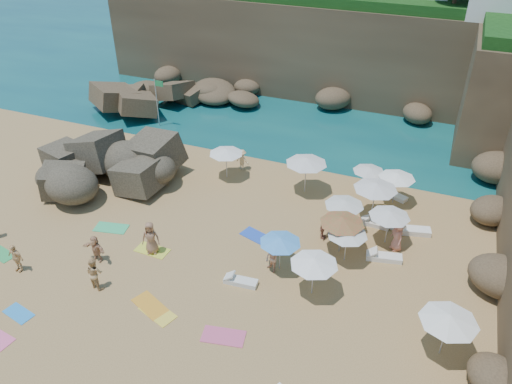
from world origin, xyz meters
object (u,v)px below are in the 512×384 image
at_px(person_stand_3, 323,227).
at_px(person_stand_5, 159,141).
at_px(parasol_0, 226,151).
at_px(person_stand_1, 95,273).
at_px(rock_outcrop, 101,182).
at_px(parasol_1, 397,176).
at_px(person_stand_4, 397,236).
at_px(lounger_0, 375,224).
at_px(person_stand_2, 242,160).
at_px(flag_pole, 158,97).
at_px(parasol_2, 376,186).

height_order(person_stand_3, person_stand_5, person_stand_5).
xyz_separation_m(parasol_0, person_stand_1, (-1.56, -11.83, -1.07)).
height_order(rock_outcrop, parasol_0, parasol_0).
height_order(parasol_1, person_stand_4, parasol_1).
bearing_deg(parasol_0, parasol_1, 5.44).
distance_m(lounger_0, person_stand_2, 10.07).
xyz_separation_m(parasol_0, person_stand_5, (-6.18, 1.68, -1.19)).
relative_size(parasol_1, person_stand_4, 1.22).
bearing_deg(rock_outcrop, flag_pole, 95.40).
distance_m(parasol_1, lounger_0, 3.36).
height_order(rock_outcrop, person_stand_2, person_stand_2).
bearing_deg(parasol_2, person_stand_4, -54.05).
distance_m(flag_pole, person_stand_2, 9.76).
bearing_deg(parasol_1, parasol_0, -174.56).
distance_m(parasol_0, parasol_1, 10.77).
bearing_deg(person_stand_3, person_stand_5, 71.47).
relative_size(flag_pole, person_stand_3, 2.64).
bearing_deg(rock_outcrop, parasol_1, 14.51).
distance_m(person_stand_1, person_stand_3, 12.09).
relative_size(parasol_1, person_stand_5, 1.48).
height_order(flag_pole, person_stand_2, flag_pole).
bearing_deg(parasol_0, person_stand_4, -16.73).
bearing_deg(lounger_0, person_stand_1, -137.05).
relative_size(flag_pole, parasol_0, 1.73).
bearing_deg(lounger_0, parasol_0, 172.37).
bearing_deg(flag_pole, person_stand_4, -23.80).
bearing_deg(parasol_1, parasol_2, -113.82).
xyz_separation_m(parasol_1, person_stand_1, (-12.28, -12.85, -1.04)).
distance_m(person_stand_2, person_stand_3, 8.85).
height_order(parasol_0, person_stand_3, parasol_0).
distance_m(flag_pole, lounger_0, 19.77).
bearing_deg(parasol_1, flag_pole, 167.43).
distance_m(parasol_2, person_stand_3, 3.92).
bearing_deg(person_stand_1, person_stand_5, -59.26).
distance_m(person_stand_4, person_stand_5, 18.46).
xyz_separation_m(flag_pole, person_stand_3, (15.85, -9.23, -1.74)).
height_order(parasol_1, lounger_0, parasol_1).
relative_size(person_stand_2, person_stand_4, 0.82).
xyz_separation_m(parasol_1, parasol_2, (-0.92, -2.08, 0.27)).
distance_m(rock_outcrop, person_stand_4, 18.93).
relative_size(parasol_2, lounger_0, 1.53).
height_order(person_stand_2, person_stand_5, person_stand_5).
distance_m(rock_outcrop, lounger_0, 17.60).
height_order(parasol_0, person_stand_5, parasol_0).
relative_size(parasol_0, parasol_2, 0.89).
xyz_separation_m(flag_pole, person_stand_1, (6.64, -17.07, -1.60)).
relative_size(parasol_0, lounger_0, 1.35).
xyz_separation_m(parasol_1, person_stand_5, (-16.90, 0.66, -1.17)).
xyz_separation_m(person_stand_1, person_stand_5, (-4.62, 13.51, -0.13)).
bearing_deg(flag_pole, parasol_2, -19.29).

